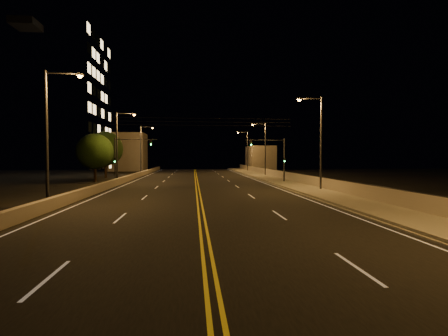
{
  "coord_description": "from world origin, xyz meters",
  "views": [
    {
      "loc": [
        -0.47,
        -7.82,
        3.41
      ],
      "look_at": [
        2.0,
        18.0,
        2.5
      ],
      "focal_mm": 26.0,
      "sensor_mm": 36.0,
      "label": 1
    }
  ],
  "objects": [
    {
      "name": "streetlight_5",
      "position": [
        -9.92,
        34.99,
        5.27
      ],
      "size": [
        2.55,
        0.28,
        9.12
      ],
      "color": "#2D2D33",
      "rests_on": "ground"
    },
    {
      "name": "streetlight_2",
      "position": [
        11.52,
        46.47,
        5.27
      ],
      "size": [
        2.55,
        0.28,
        9.12
      ],
      "color": "#2D2D33",
      "rests_on": "ground"
    },
    {
      "name": "parapet_wall",
      "position": [
        12.45,
        20.0,
        0.8
      ],
      "size": [
        0.3,
        120.0,
        1.0
      ],
      "primitive_type": "cube",
      "color": "gray",
      "rests_on": "sidewalk"
    },
    {
      "name": "tree_0",
      "position": [
        -13.76,
        37.72,
        4.13
      ],
      "size": [
        4.84,
        4.84,
        6.56
      ],
      "color": "black",
      "rests_on": "ground"
    },
    {
      "name": "traffic_signal_right",
      "position": [
        9.95,
        32.18,
        3.64
      ],
      "size": [
        5.11,
        0.31,
        5.69
      ],
      "color": "#2D2D33",
      "rests_on": "ground"
    },
    {
      "name": "distant_building_right",
      "position": [
        16.5,
        73.04,
        3.03
      ],
      "size": [
        6.0,
        10.0,
        6.06
      ],
      "primitive_type": "cube",
      "color": "gray",
      "rests_on": "ground"
    },
    {
      "name": "jersey_barrier",
      "position": [
        -9.51,
        20.0,
        0.39
      ],
      "size": [
        0.45,
        120.0,
        0.79
      ],
      "primitive_type": "cube",
      "color": "gray",
      "rests_on": "ground"
    },
    {
      "name": "sidewalk",
      "position": [
        10.8,
        20.0,
        0.15
      ],
      "size": [
        3.6,
        120.0,
        0.3
      ],
      "primitive_type": "cube",
      "color": "gray",
      "rests_on": "ground"
    },
    {
      "name": "lane_markings",
      "position": [
        0.0,
        19.93,
        0.02
      ],
      "size": [
        17.32,
        116.0,
        0.0
      ],
      "color": "silver",
      "rests_on": "road"
    },
    {
      "name": "ground",
      "position": [
        0.0,
        0.0,
        0.0
      ],
      "size": [
        160.0,
        160.0,
        0.0
      ],
      "primitive_type": "plane",
      "color": "black",
      "rests_on": "ground"
    },
    {
      "name": "curb",
      "position": [
        8.93,
        20.0,
        0.07
      ],
      "size": [
        0.14,
        120.0,
        0.15
      ],
      "primitive_type": "cube",
      "color": "gray",
      "rests_on": "ground"
    },
    {
      "name": "parapet_rail",
      "position": [
        12.45,
        20.0,
        1.33
      ],
      "size": [
        0.06,
        120.0,
        0.06
      ],
      "primitive_type": "cylinder",
      "rotation": [
        1.57,
        0.0,
        0.0
      ],
      "color": "black",
      "rests_on": "parapet_wall"
    },
    {
      "name": "building_tower",
      "position": [
        -28.32,
        50.16,
        12.54
      ],
      "size": [
        24.0,
        15.0,
        26.23
      ],
      "color": "gray",
      "rests_on": "ground"
    },
    {
      "name": "streetlight_4",
      "position": [
        -9.92,
        14.87,
        5.27
      ],
      "size": [
        2.55,
        0.28,
        9.12
      ],
      "color": "#2D2D33",
      "rests_on": "ground"
    },
    {
      "name": "traffic_signal_left",
      "position": [
        -8.75,
        32.18,
        3.64
      ],
      "size": [
        5.11,
        0.31,
        5.69
      ],
      "color": "#2D2D33",
      "rests_on": "ground"
    },
    {
      "name": "streetlight_6",
      "position": [
        -9.92,
        54.06,
        5.27
      ],
      "size": [
        2.55,
        0.28,
        9.12
      ],
      "color": "#2D2D33",
      "rests_on": "ground"
    },
    {
      "name": "overhead_wires",
      "position": [
        0.0,
        29.5,
        7.4
      ],
      "size": [
        22.0,
        0.03,
        0.83
      ],
      "color": "black"
    },
    {
      "name": "streetlight_1",
      "position": [
        11.52,
        22.34,
        5.27
      ],
      "size": [
        2.55,
        0.28,
        9.12
      ],
      "color": "#2D2D33",
      "rests_on": "ground"
    },
    {
      "name": "streetlight_3",
      "position": [
        11.52,
        64.52,
        5.27
      ],
      "size": [
        2.55,
        0.28,
        9.12
      ],
      "color": "#2D2D33",
      "rests_on": "ground"
    },
    {
      "name": "distant_building_left",
      "position": [
        -16.0,
        72.44,
        4.52
      ],
      "size": [
        8.0,
        8.0,
        9.04
      ],
      "primitive_type": "cube",
      "color": "gray",
      "rests_on": "ground"
    },
    {
      "name": "road",
      "position": [
        0.0,
        20.0,
        0.01
      ],
      "size": [
        18.0,
        120.0,
        0.02
      ],
      "primitive_type": "cube",
      "color": "black",
      "rests_on": "ground"
    },
    {
      "name": "tree_1",
      "position": [
        -14.34,
        45.31,
        4.68
      ],
      "size": [
        5.48,
        5.48,
        7.43
      ],
      "color": "black",
      "rests_on": "ground"
    }
  ]
}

